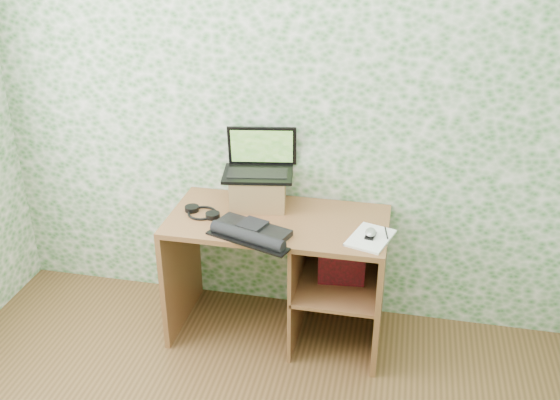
% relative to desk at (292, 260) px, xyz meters
% --- Properties ---
extents(wall_back, '(3.50, 0.00, 3.50)m').
position_rel_desk_xyz_m(wall_back, '(-0.08, 0.28, 0.82)').
color(wall_back, white).
rests_on(wall_back, ground).
extents(desk, '(1.20, 0.60, 0.75)m').
position_rel_desk_xyz_m(desk, '(0.00, 0.00, 0.00)').
color(desk, brown).
rests_on(desk, floor).
extents(riser, '(0.34, 0.30, 0.18)m').
position_rel_desk_xyz_m(riser, '(-0.22, 0.12, 0.36)').
color(riser, '#906440').
rests_on(riser, desk).
extents(laptop, '(0.42, 0.33, 0.26)m').
position_rel_desk_xyz_m(laptop, '(-0.22, 0.16, 0.51)').
color(laptop, black).
rests_on(laptop, riser).
extents(keyboard, '(0.47, 0.37, 0.06)m').
position_rel_desk_xyz_m(keyboard, '(-0.18, -0.24, 0.29)').
color(keyboard, black).
rests_on(keyboard, desk).
extents(headphones, '(0.22, 0.21, 0.03)m').
position_rel_desk_xyz_m(headphones, '(-0.50, -0.06, 0.28)').
color(headphones, black).
rests_on(headphones, desk).
extents(notepad, '(0.26, 0.31, 0.01)m').
position_rel_desk_xyz_m(notepad, '(0.43, -0.15, 0.28)').
color(notepad, white).
rests_on(notepad, desk).
extents(mouse, '(0.07, 0.10, 0.03)m').
position_rel_desk_xyz_m(mouse, '(0.43, -0.14, 0.30)').
color(mouse, '#BBBBBE').
rests_on(mouse, notepad).
extents(pen, '(0.03, 0.12, 0.01)m').
position_rel_desk_xyz_m(pen, '(0.51, -0.09, 0.28)').
color(pen, black).
rests_on(pen, notepad).
extents(red_box, '(0.26, 0.11, 0.31)m').
position_rel_desk_xyz_m(red_box, '(0.28, -0.03, 0.06)').
color(red_box, maroon).
rests_on(red_box, desk).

